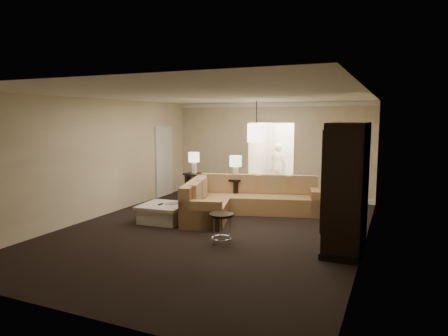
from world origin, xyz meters
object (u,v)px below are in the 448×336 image
at_px(sectional_sofa, 241,200).
at_px(person, 278,163).
at_px(drink_table, 221,222).
at_px(coffee_table, 164,213).
at_px(armoire, 347,189).
at_px(console_table, 214,187).

distance_m(sectional_sofa, person, 4.13).
bearing_deg(drink_table, person, 96.51).
height_order(coffee_table, armoire, armoire).
relative_size(sectional_sofa, armoire, 1.41).
relative_size(coffee_table, drink_table, 1.86).
height_order(armoire, person, armoire).
relative_size(sectional_sofa, coffee_table, 3.01).
height_order(console_table, person, person).
relative_size(sectional_sofa, console_table, 1.55).
height_order(drink_table, person, person).
relative_size(sectional_sofa, drink_table, 5.60).
distance_m(sectional_sofa, console_table, 1.43).
bearing_deg(sectional_sofa, drink_table, -93.19).
height_order(sectional_sofa, person, person).
bearing_deg(drink_table, console_table, 117.44).
xyz_separation_m(console_table, armoire, (3.78, -2.51, 0.62)).
relative_size(coffee_table, console_table, 0.52).
distance_m(console_table, person, 3.36).
relative_size(sectional_sofa, person, 1.91).
xyz_separation_m(armoire, person, (-2.89, 5.72, -0.25)).
bearing_deg(coffee_table, armoire, -4.59).
height_order(coffee_table, drink_table, drink_table).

